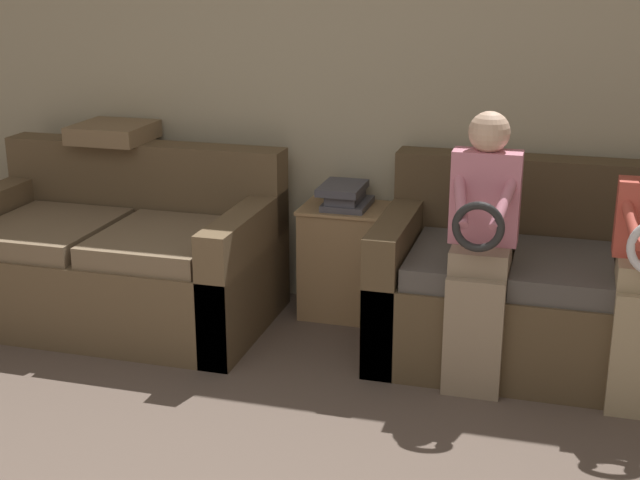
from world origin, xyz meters
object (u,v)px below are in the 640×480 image
object	(u,v)px
couch_main	(560,294)
child_left_seated	(481,240)
couch_side	(120,260)
side_shelf	(345,259)
book_stack	(345,196)
throw_pillow	(113,132)

from	to	relation	value
couch_main	child_left_seated	distance (m)	0.66
couch_main	child_left_seated	bearing A→B (deg)	-132.75
couch_side	child_left_seated	distance (m)	2.06
side_shelf	couch_side	bearing A→B (deg)	-162.38
child_left_seated	book_stack	size ratio (longest dim) A/B	3.90
throw_pillow	child_left_seated	bearing A→B (deg)	-16.38
couch_main	child_left_seated	xyz separation A→B (m)	(-0.37, -0.40, 0.37)
couch_side	book_stack	bearing A→B (deg)	17.39
couch_main	couch_side	distance (m)	2.38
side_shelf	book_stack	xyz separation A→B (m)	(0.00, -0.01, 0.37)
side_shelf	couch_main	bearing A→B (deg)	-12.81
couch_side	throw_pillow	size ratio (longest dim) A/B	4.05
side_shelf	throw_pillow	xyz separation A→B (m)	(-1.38, -0.02, 0.65)
child_left_seated	side_shelf	world-z (taller)	child_left_seated
couch_main	side_shelf	size ratio (longest dim) A/B	2.86
side_shelf	book_stack	distance (m)	0.37
couch_main	book_stack	distance (m)	1.26
child_left_seated	side_shelf	bearing A→B (deg)	140.56
child_left_seated	book_stack	distance (m)	1.05
side_shelf	throw_pillow	world-z (taller)	throw_pillow
couch_side	child_left_seated	world-z (taller)	child_left_seated
book_stack	couch_side	bearing A→B (deg)	-162.61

